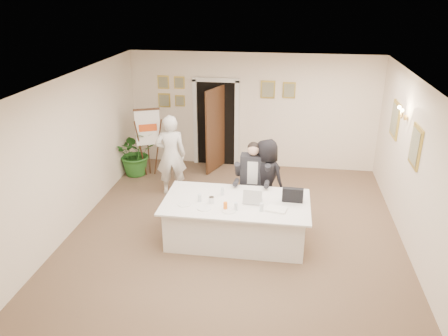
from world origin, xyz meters
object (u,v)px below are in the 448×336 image
at_px(seated_man, 253,180).
at_px(steel_jug, 211,200).
at_px(laptop, 253,194).
at_px(laptop_bag, 293,195).
at_px(standing_man, 171,155).
at_px(paper_stack, 276,209).
at_px(potted_palm, 136,152).
at_px(flip_chart, 149,146).
at_px(standing_woman, 266,178).
at_px(conference_table, 236,220).
at_px(oj_glass, 225,206).

relative_size(seated_man, steel_jug, 13.96).
distance_m(laptop, steel_jug, 0.72).
xyz_separation_m(seated_man, laptop_bag, (0.76, -0.83, 0.13)).
xyz_separation_m(standing_man, paper_stack, (2.32, -1.95, -0.09)).
height_order(laptop, laptop_bag, laptop).
height_order(standing_man, potted_palm, standing_man).
xyz_separation_m(flip_chart, steel_jug, (1.97, -2.71, 0.08)).
xyz_separation_m(standing_woman, laptop, (-0.17, -0.99, 0.13)).
xyz_separation_m(conference_table, laptop_bag, (0.96, 0.13, 0.51)).
bearing_deg(standing_woman, potted_palm, 3.36).
height_order(standing_man, laptop_bag, standing_man).
distance_m(flip_chart, paper_stack, 4.18).
xyz_separation_m(seated_man, oj_glass, (-0.34, -1.28, 0.07)).
xyz_separation_m(standing_man, standing_woman, (2.07, -0.70, -0.10)).
distance_m(laptop_bag, paper_stack, 0.46).
height_order(seated_man, flip_chart, flip_chart).
height_order(paper_stack, steel_jug, steel_jug).
bearing_deg(potted_palm, standing_woman, -26.65).
height_order(standing_man, laptop, standing_man).
bearing_deg(steel_jug, laptop_bag, 10.36).
bearing_deg(conference_table, steel_jug, -163.15).
xyz_separation_m(flip_chart, standing_man, (0.77, -0.86, 0.13)).
bearing_deg(seated_man, steel_jug, -133.20).
relative_size(conference_table, steel_jug, 23.03).
height_order(conference_table, standing_woman, standing_woman).
relative_size(paper_stack, steel_jug, 2.98).
distance_m(potted_palm, paper_stack, 4.46).
relative_size(conference_table, potted_palm, 2.29).
distance_m(conference_table, oj_glass, 0.57).
relative_size(seated_man, paper_stack, 4.69).
bearing_deg(steel_jug, potted_palm, 130.14).
distance_m(seated_man, standing_man, 1.97).
bearing_deg(standing_woman, paper_stack, 131.18).
bearing_deg(flip_chart, laptop_bag, -36.25).
height_order(standing_woman, laptop_bag, standing_woman).
distance_m(standing_man, paper_stack, 3.03).
bearing_deg(standing_man, standing_woman, 145.87).
relative_size(conference_table, laptop, 7.29).
bearing_deg(standing_woman, flip_chart, 1.24).
distance_m(flip_chart, laptop_bag, 4.15).
xyz_separation_m(standing_woman, potted_palm, (-3.18, 1.60, -0.23)).
height_order(seated_man, steel_jug, seated_man).
bearing_deg(potted_palm, laptop, -40.68).
distance_m(laptop, oj_glass, 0.56).
height_order(standing_man, oj_glass, standing_man).
bearing_deg(paper_stack, seated_man, 112.81).
bearing_deg(flip_chart, potted_palm, 173.81).
relative_size(potted_palm, steel_jug, 10.05).
height_order(seated_man, laptop_bag, seated_man).
bearing_deg(oj_glass, standing_woman, 66.04).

